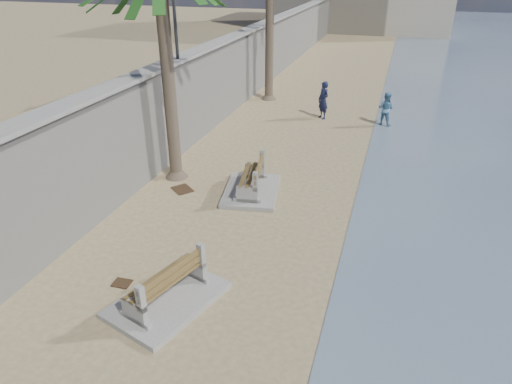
# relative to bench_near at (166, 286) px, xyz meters

# --- Properties ---
(seawall) EXTENTS (0.45, 70.00, 3.50)m
(seawall) POSITION_rel_bench_near_xyz_m (-3.74, 16.56, 1.29)
(seawall) COLOR gray
(seawall) RESTS_ON ground_plane
(wall_cap) EXTENTS (0.80, 70.00, 0.12)m
(wall_cap) POSITION_rel_bench_near_xyz_m (-3.74, 16.56, 3.09)
(wall_cap) COLOR gray
(wall_cap) RESTS_ON seawall
(bench_near) EXTENTS (2.39, 2.91, 1.05)m
(bench_near) POSITION_rel_bench_near_xyz_m (0.00, 0.00, 0.00)
(bench_near) COLOR gray
(bench_near) RESTS_ON ground_plane
(bench_far) EXTENTS (2.12, 2.77, 1.05)m
(bench_far) POSITION_rel_bench_near_xyz_m (0.12, 5.73, -0.00)
(bench_far) COLOR gray
(bench_far) RESTS_ON ground_plane
(person_a) EXTENTS (0.87, 0.87, 2.04)m
(person_a) POSITION_rel_bench_near_xyz_m (0.96, 14.32, 0.56)
(person_a) COLOR #141938
(person_a) RESTS_ON ground_plane
(person_b) EXTENTS (0.98, 0.87, 1.70)m
(person_b) POSITION_rel_bench_near_xyz_m (3.88, 14.18, 0.39)
(person_b) COLOR teal
(person_b) RESTS_ON ground_plane
(debris_c) EXTENTS (0.89, 0.87, 0.03)m
(debris_c) POSITION_rel_bench_near_xyz_m (-2.15, 5.23, -0.44)
(debris_c) COLOR #382616
(debris_c) RESTS_ON ground_plane
(debris_d) EXTENTS (0.44, 0.36, 0.03)m
(debris_d) POSITION_rel_bench_near_xyz_m (-1.35, 0.27, -0.44)
(debris_d) COLOR #382616
(debris_d) RESTS_ON ground_plane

